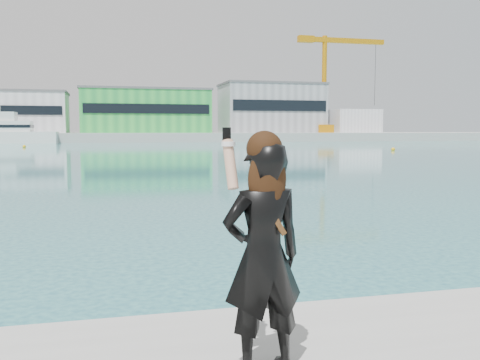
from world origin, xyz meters
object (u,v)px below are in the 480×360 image
object	(u,v)px
motor_yacht	(9,132)
woman	(263,250)
buoy_near	(393,151)
dock_crane	(329,80)
buoy_far	(24,148)

from	to	relation	value
motor_yacht	woman	distance (m)	112.30
buoy_near	woman	xyz separation A→B (m)	(-34.65, -58.00, 1.72)
dock_crane	woman	xyz separation A→B (m)	(-53.51, -122.43, -13.34)
motor_yacht	buoy_far	distance (m)	28.75
motor_yacht	buoy_near	xyz separation A→B (m)	(54.44, -52.54, -2.29)
buoy_near	buoy_far	distance (m)	53.76
dock_crane	motor_yacht	bearing A→B (deg)	-170.78
buoy_near	woman	world-z (taller)	woman
buoy_far	woman	world-z (taller)	woman
motor_yacht	buoy_near	world-z (taller)	motor_yacht
buoy_far	dock_crane	bearing A→B (deg)	30.83
buoy_near	woman	size ratio (longest dim) A/B	0.27
buoy_near	buoy_far	size ratio (longest dim) A/B	1.00
motor_yacht	woman	world-z (taller)	motor_yacht
dock_crane	buoy_near	bearing A→B (deg)	-106.32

